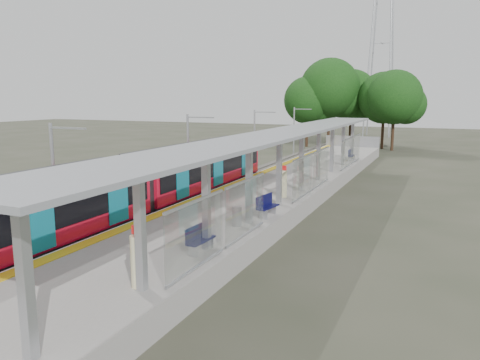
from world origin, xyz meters
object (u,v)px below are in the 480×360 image
train (131,188)px  bench_near (199,238)px  bench_far (351,155)px  info_pillar_far (283,184)px  litter_bin (237,216)px  bench_mid (266,205)px  info_pillar_near (138,261)px

train → bench_near: bearing=-35.4°
train → bench_far: train is taller
info_pillar_far → litter_bin: 6.50m
bench_near → litter_bin: 3.68m
bench_near → bench_mid: size_ratio=0.95×
info_pillar_far → litter_bin: size_ratio=2.06×
bench_far → litter_bin: 23.67m
bench_far → litter_bin: bearing=-95.1°
bench_mid → litter_bin: 2.19m
bench_near → litter_bin: size_ratio=1.68×
info_pillar_near → bench_mid: bearing=99.9°
bench_mid → bench_far: bearing=98.6°
train → litter_bin: train is taller
bench_mid → info_pillar_far: info_pillar_far is taller
info_pillar_far → bench_mid: bearing=-65.0°
bench_near → info_pillar_far: bearing=93.8°
bench_near → bench_far: 27.35m
info_pillar_far → info_pillar_near: bearing=-72.7°
bench_mid → litter_bin: bench_mid is taller
info_pillar_near → litter_bin: (-0.07, 7.21, -0.37)m
bench_near → bench_far: bench_near is taller
bench_near → litter_bin: bearing=94.9°
bench_far → train: bearing=-110.2°
bench_near → info_pillar_near: (-0.09, -3.54, 0.29)m
info_pillar_near → litter_bin: 7.22m
info_pillar_near → info_pillar_far: size_ratio=1.04×
bench_mid → bench_far: (-0.17, 21.55, -0.03)m
bench_mid → info_pillar_near: 9.35m
train → info_pillar_near: (6.27, -8.06, -0.25)m
train → litter_bin: bearing=-7.8°
train → litter_bin: size_ratio=31.83×
bench_far → bench_mid: bearing=-93.7°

